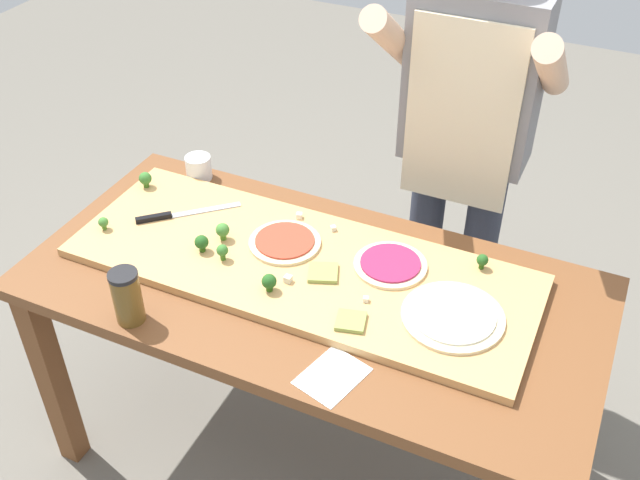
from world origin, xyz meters
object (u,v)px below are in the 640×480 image
Objects in this scene: cheese_crumble_b at (366,299)px; cook_center at (466,130)px; prep_table at (312,310)px; sauce_jar at (127,297)px; pizza_slice_center at (323,273)px; broccoli_floret_front_mid at (482,260)px; broccoli_floret_center_left at (145,179)px; broccoli_floret_back_left at (222,251)px; cheese_crumble_d at (288,279)px; pizza_whole_tomato_red at (285,242)px; pizza_whole_beet_magenta at (390,264)px; flour_cup at (199,169)px; cheese_crumble_c at (299,216)px; broccoli_floret_front_left at (202,243)px; pizza_slice_near_right at (351,321)px; broccoli_floret_center_right at (103,223)px; recipe_note at (332,376)px; cheese_crumble_a at (333,228)px; chefs_knife at (174,215)px; pizza_whole_white_garlic at (453,316)px; broccoli_floret_back_right at (223,230)px; broccoli_floret_back_mid at (269,282)px.

cook_center is (0.06, 0.69, 0.17)m from cheese_crumble_b.
prep_table is 10.26× the size of sauce_jar.
cook_center is at bearing 72.14° from pizza_slice_center.
cheese_crumble_b is 0.63m from sauce_jar.
broccoli_floret_center_left is at bearing -177.25° from broccoli_floret_front_mid.
broccoli_floret_back_left reaches higher than cheese_crumble_d.
broccoli_floret_center_left is 0.67m from cheese_crumble_d.
cheese_crumble_d reaches higher than pizza_whole_tomato_red.
broccoli_floret_center_left reaches higher than pizza_whole_tomato_red.
pizza_whole_beet_magenta is 2.43× the size of flour_cup.
cheese_crumble_c is 0.01× the size of cook_center.
broccoli_floret_front_left is 3.09× the size of cheese_crumble_c.
sauce_jar reaches higher than pizza_slice_near_right.
broccoli_floret_center_right is (-0.83, 0.06, 0.02)m from pizza_slice_near_right.
pizza_slice_near_right is 0.52m from broccoli_floret_front_left.
pizza_slice_center is at bearing 41.46° from sauce_jar.
sauce_jar reaches higher than cheese_crumble_c.
broccoli_floret_back_left is 0.49m from flour_cup.
prep_table is 9.84× the size of recipe_note.
broccoli_floret_center_left is 0.65m from cheese_crumble_a.
chefs_knife and pizza_whole_white_garlic have the same top height.
cheese_crumble_c is at bearing 141.00° from cheese_crumble_b.
pizza_whole_tomato_red reaches higher than recipe_note.
pizza_whole_tomato_red is at bearing 47.53° from broccoli_floret_back_left.
pizza_slice_center is at bearing -107.86° from cook_center.
broccoli_floret_back_right reaches higher than pizza_whole_tomato_red.
chefs_knife is at bearing -163.43° from cheese_crumble_a.
cheese_crumble_a is at bearing -11.61° from flour_cup.
broccoli_floret_front_mid reaches higher than cheese_crumble_b.
broccoli_floret_center_left is at bearing 151.72° from recipe_note.
pizza_slice_center is 1.60× the size of broccoli_floret_back_left.
pizza_slice_center is (0.53, -0.06, 0.00)m from chefs_knife.
prep_table is at bearing 42.09° from sauce_jar.
pizza_whole_tomato_red is at bearing 119.98° from cheese_crumble_d.
pizza_whole_tomato_red reaches higher than cheese_crumble_b.
cheese_crumble_d is (-0.07, -0.07, 0.00)m from pizza_slice_center.
broccoli_floret_front_mid is 0.60m from broccoli_floret_back_mid.
broccoli_floret_front_left is 0.44m from flour_cup.
cheese_crumble_a is (0.23, 0.26, -0.02)m from broccoli_floret_back_left.
chefs_knife is at bearing 154.38° from broccoli_floret_back_left.
flour_cup reaches higher than pizza_whole_beet_magenta.
broccoli_floret_back_mid is 0.95× the size of broccoli_floret_back_right.
cheese_crumble_b is (0.51, -0.00, -0.02)m from broccoli_floret_front_left.
cheese_crumble_c reaches higher than pizza_whole_tomato_red.
pizza_whole_tomato_red is 0.79× the size of pizza_whole_white_garlic.
sauce_jar is at bearing -99.46° from broccoli_floret_back_right.
broccoli_floret_front_mid is (0.39, 0.21, 0.02)m from pizza_slice_center.
recipe_note is at bearing -56.59° from cheese_crumble_c.
cheese_crumble_b is (0.00, 0.09, 0.00)m from pizza_slice_near_right.
broccoli_floret_back_right reaches higher than cheese_crumble_d.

